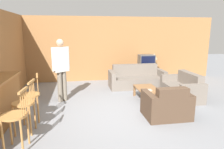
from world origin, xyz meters
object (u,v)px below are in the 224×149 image
couch_far (137,79)px  tv (146,61)px  tv_unit (146,73)px  book_on_table (148,90)px  coffee_table (147,90)px  loveseat_right (183,89)px  table_lamp (154,57)px  person_by_window (61,67)px  armchair_near (167,106)px  bar_chair_mid (25,106)px  bar_chair_near (15,119)px  bar_chair_far (31,97)px

couch_far → tv: size_ratio=3.12×
tv_unit → book_on_table: tv_unit is taller
coffee_table → tv: (0.81, 2.48, 0.51)m
loveseat_right → coffee_table: size_ratio=1.42×
tv → table_lamp: bearing=0.5°
coffee_table → person_by_window: (-2.46, 0.35, 0.71)m
armchair_near → table_lamp: bearing=73.5°
couch_far → table_lamp: table_lamp is taller
table_lamp → person_by_window: (-3.61, -2.13, 0.05)m
armchair_near → person_by_window: person_by_window is taller
bar_chair_mid → tv: size_ratio=1.67×
armchair_near → loveseat_right: bearing=49.4°
bar_chair_near → couch_far: bearing=48.2°
tv_unit → coffee_table: bearing=-108.1°
table_lamp → tv: bearing=-179.5°
coffee_table → person_by_window: person_by_window is taller
armchair_near → tv_unit: size_ratio=1.04×
bar_chair_far → armchair_near: (3.10, -0.32, -0.27)m
table_lamp → tv_unit: bearing=180.0°
bar_chair_mid → loveseat_right: bar_chair_mid is taller
coffee_table → tv_unit: tv_unit is taller
loveseat_right → book_on_table: bearing=-167.5°
bar_chair_near → person_by_window: person_by_window is taller
bar_chair_near → coffee_table: (3.05, 2.04, -0.25)m
bar_chair_near → bar_chair_far: bearing=90.0°
loveseat_right → table_lamp: (-0.01, 2.43, 0.69)m
person_by_window → bar_chair_mid: bearing=-108.1°
couch_far → bar_chair_mid: bearing=-137.1°
couch_far → table_lamp: 1.59m
bar_chair_mid → tv_unit: bearing=45.5°
bar_chair_mid → coffee_table: size_ratio=1.05×
couch_far → armchair_near: 2.72m
armchair_near → loveseat_right: (1.10, 1.28, -0.00)m
tv → book_on_table: bearing=-107.6°
tv → book_on_table: 2.86m
couch_far → person_by_window: size_ratio=1.11×
loveseat_right → person_by_window: 3.70m
armchair_near → coffee_table: bearing=92.2°
person_by_window → tv_unit: bearing=33.0°
book_on_table → table_lamp: bearing=66.2°
bar_chair_mid → tv_unit: bar_chair_mid is taller
bar_chair_near → coffee_table: size_ratio=1.05×
loveseat_right → coffee_table: 1.15m
armchair_near → table_lamp: size_ratio=1.88×
bar_chair_mid → loveseat_right: 4.47m
coffee_table → table_lamp: table_lamp is taller
loveseat_right → tv_unit: size_ratio=1.48×
bar_chair_far → couch_far: bearing=37.2°
bar_chair_far → coffee_table: 3.19m
loveseat_right → person_by_window: person_by_window is taller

